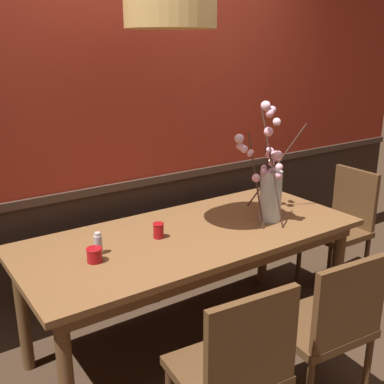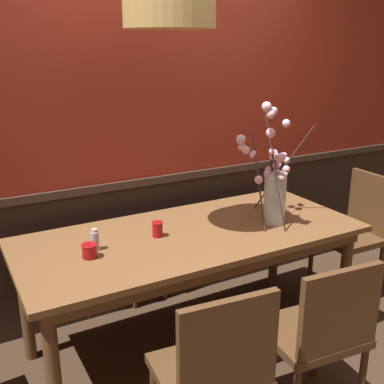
{
  "view_description": "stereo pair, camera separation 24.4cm",
  "coord_description": "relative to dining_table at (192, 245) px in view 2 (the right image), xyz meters",
  "views": [
    {
      "loc": [
        -1.44,
        -2.09,
        1.82
      ],
      "look_at": [
        0.0,
        0.0,
        1.01
      ],
      "focal_mm": 43.44,
      "sensor_mm": 36.0,
      "label": 1
    },
    {
      "loc": [
        -1.23,
        -2.22,
        1.82
      ],
      "look_at": [
        0.0,
        0.0,
        1.01
      ],
      "focal_mm": 43.44,
      "sensor_mm": 36.0,
      "label": 2
    }
  ],
  "objects": [
    {
      "name": "candle_holder_nearer_edge",
      "position": [
        -0.2,
        0.04,
        0.13
      ],
      "size": [
        0.07,
        0.07,
        0.09
      ],
      "color": "#9E0F14",
      "rests_on": "dining_table"
    },
    {
      "name": "chair_near_side_left",
      "position": [
        -0.34,
        -0.83,
        -0.18
      ],
      "size": [
        0.49,
        0.45,
        0.9
      ],
      "color": "brown",
      "rests_on": "ground"
    },
    {
      "name": "pendant_lamp",
      "position": [
        -0.13,
        0.01,
        1.32
      ],
      "size": [
        0.47,
        0.47,
        0.75
      ],
      "color": "tan"
    },
    {
      "name": "condiment_bottle",
      "position": [
        -0.57,
        0.04,
        0.14
      ],
      "size": [
        0.04,
        0.04,
        0.12
      ],
      "color": "#ADADB2",
      "rests_on": "dining_table"
    },
    {
      "name": "vase_with_blossoms",
      "position": [
        0.51,
        -0.11,
        0.31
      ],
      "size": [
        0.57,
        0.43,
        0.77
      ],
      "color": "silver",
      "rests_on": "dining_table"
    },
    {
      "name": "ground_plane",
      "position": [
        0.0,
        0.0,
        -0.68
      ],
      "size": [
        24.0,
        24.0,
        0.0
      ],
      "primitive_type": "plane",
      "color": "#422D1E"
    },
    {
      "name": "chair_near_side_right",
      "position": [
        0.25,
        -0.83,
        -0.18
      ],
      "size": [
        0.49,
        0.46,
        0.88
      ],
      "color": "brown",
      "rests_on": "ground"
    },
    {
      "name": "chair_head_east_end",
      "position": [
        1.38,
        -0.01,
        -0.16
      ],
      "size": [
        0.44,
        0.42,
        0.93
      ],
      "color": "brown",
      "rests_on": "ground"
    },
    {
      "name": "chair_far_side_left",
      "position": [
        -0.3,
        0.84,
        -0.18
      ],
      "size": [
        0.44,
        0.46,
        0.89
      ],
      "color": "brown",
      "rests_on": "ground"
    },
    {
      "name": "dining_table",
      "position": [
        0.0,
        0.0,
        0.0
      ],
      "size": [
        2.03,
        0.89,
        0.77
      ],
      "color": "brown",
      "rests_on": "ground"
    },
    {
      "name": "candle_holder_nearer_center",
      "position": [
        -0.63,
        -0.04,
        0.12
      ],
      "size": [
        0.08,
        0.08,
        0.08
      ],
      "color": "#9E0F14",
      "rests_on": "dining_table"
    },
    {
      "name": "chair_far_side_right",
      "position": [
        0.26,
        0.85,
        -0.16
      ],
      "size": [
        0.5,
        0.46,
        0.93
      ],
      "color": "brown",
      "rests_on": "ground"
    },
    {
      "name": "back_wall",
      "position": [
        0.0,
        0.64,
        0.63
      ],
      "size": [
        5.34,
        0.14,
        2.65
      ],
      "color": "#2D2119",
      "rests_on": "ground"
    }
  ]
}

